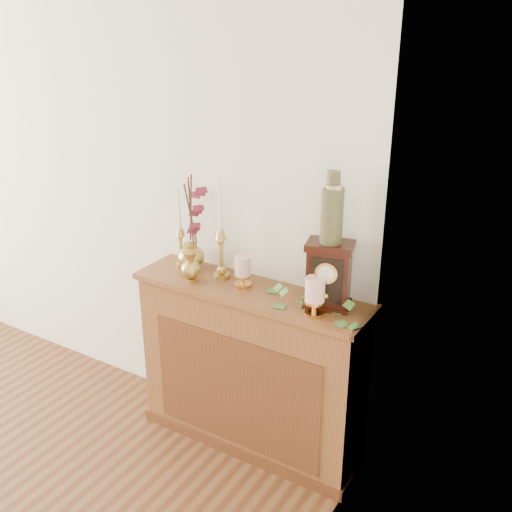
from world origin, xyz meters
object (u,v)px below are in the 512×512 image
Objects in this scene: mantel_clock at (329,276)px; bud_vase at (190,267)px; candlestick_center at (221,247)px; ginger_jar at (196,225)px; candlestick_left at (181,241)px; ceramic_vase at (332,211)px.

bud_vase is at bearing 175.10° from mantel_clock.
ginger_jar is at bearing 166.17° from candlestick_center.
candlestick_left is 0.86m from mantel_clock.
bud_vase is at bearing -170.45° from ceramic_vase.
candlestick_left is 0.83× the size of ginger_jar.
candlestick_center is (0.26, -0.01, 0.03)m from candlestick_left.
mantel_clock is (0.60, -0.01, -0.02)m from candlestick_center.
candlestick_center is 0.18m from bud_vase.
mantel_clock is at bearing -0.98° from candlestick_left.
candlestick_center is at bearing 49.25° from bud_vase.
candlestick_center is at bearing 179.71° from ceramic_vase.
ceramic_vase reaches higher than candlestick_center.
bud_vase is 0.71m from mantel_clock.
mantel_clock is at bearing 9.32° from bud_vase.
candlestick_center is 1.65× the size of mantel_clock.
mantel_clock is (0.78, -0.05, -0.08)m from ginger_jar.
candlestick_center is at bearing -1.95° from candlestick_left.
mantel_clock is at bearing -0.56° from candlestick_center.
candlestick_center reaches higher than mantel_clock.
ceramic_vase reaches higher than candlestick_left.
candlestick_center reaches higher than bud_vase.
candlestick_center is at bearing 165.22° from mantel_clock.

